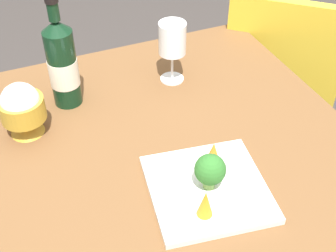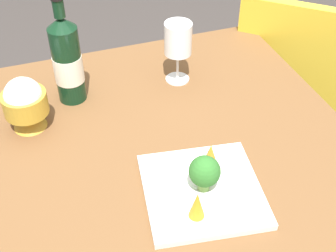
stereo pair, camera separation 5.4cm
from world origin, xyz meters
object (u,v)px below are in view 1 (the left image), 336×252
at_px(wine_glass, 172,40).
at_px(carrot_garnish_right, 213,152).
at_px(chair_near_window, 281,73).
at_px(serving_plate, 208,189).
at_px(wine_bottle, 62,63).
at_px(rice_bowl, 22,108).
at_px(broccoli_floret, 210,170).
at_px(carrot_garnish_left, 205,203).

distance_m(wine_glass, carrot_garnish_right, 0.37).
bearing_deg(chair_near_window, serving_plate, -95.23).
bearing_deg(wine_bottle, rice_bowl, 123.97).
bearing_deg(wine_glass, serving_plate, 167.06).
height_order(wine_bottle, serving_plate, wine_bottle).
height_order(serving_plate, broccoli_floret, broccoli_floret).
bearing_deg(broccoli_floret, carrot_garnish_left, 146.67).
bearing_deg(broccoli_floret, chair_near_window, -46.59).
xyz_separation_m(wine_glass, broccoli_floret, (-0.43, 0.10, -0.06)).
bearing_deg(carrot_garnish_right, rice_bowl, 52.37).
bearing_deg(carrot_garnish_right, serving_plate, 145.30).
bearing_deg(chair_near_window, wine_bottle, -129.35).
bearing_deg(serving_plate, broccoli_floret, -124.96).
height_order(rice_bowl, broccoli_floret, rice_bowl).
distance_m(wine_bottle, wine_glass, 0.30).
relative_size(wine_glass, broccoli_floret, 2.09).
relative_size(serving_plate, carrot_garnish_right, 5.16).
relative_size(wine_bottle, broccoli_floret, 3.64).
distance_m(wine_glass, broccoli_floret, 0.44).
xyz_separation_m(chair_near_window, serving_plate, (-0.56, 0.60, 0.21)).
height_order(broccoli_floret, carrot_garnish_left, broccoli_floret).
height_order(wine_glass, carrot_garnish_right, wine_glass).
height_order(chair_near_window, serving_plate, chair_near_window).
distance_m(rice_bowl, broccoli_floret, 0.48).
xyz_separation_m(wine_glass, carrot_garnish_left, (-0.49, 0.14, -0.08)).
distance_m(rice_bowl, serving_plate, 0.49).
distance_m(wine_bottle, broccoli_floret, 0.49).
bearing_deg(wine_bottle, wine_glass, -92.29).
bearing_deg(broccoli_floret, wine_bottle, 25.11).
bearing_deg(rice_bowl, wine_bottle, -56.03).
xyz_separation_m(wine_glass, rice_bowl, (-0.07, 0.42, -0.05)).
xyz_separation_m(broccoli_floret, carrot_garnish_right, (0.07, -0.04, -0.02)).
bearing_deg(carrot_garnish_left, wine_bottle, 18.02).
relative_size(chair_near_window, serving_plate, 2.99).
bearing_deg(chair_near_window, rice_bowl, -125.56).
height_order(broccoli_floret, carrot_garnish_right, broccoli_floret).
distance_m(chair_near_window, serving_plate, 0.85).
xyz_separation_m(rice_bowl, carrot_garnish_right, (-0.29, -0.37, -0.03)).
height_order(chair_near_window, wine_bottle, wine_bottle).
bearing_deg(carrot_garnish_right, broccoli_floret, 146.97).
relative_size(wine_bottle, wine_glass, 1.75).
xyz_separation_m(serving_plate, broccoli_floret, (-0.00, -0.00, 0.06)).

